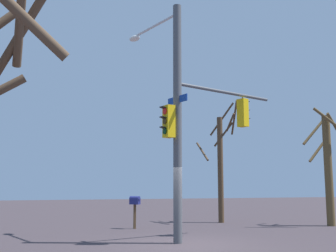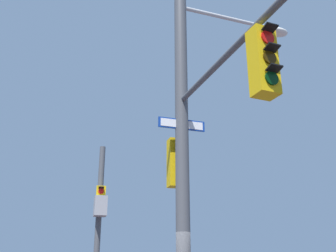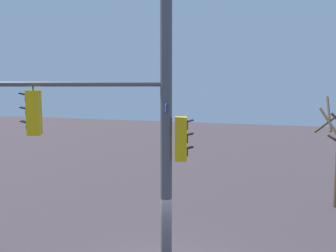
{
  "view_description": "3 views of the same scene",
  "coord_description": "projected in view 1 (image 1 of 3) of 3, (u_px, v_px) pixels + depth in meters",
  "views": [
    {
      "loc": [
        -12.94,
        4.34,
        1.95
      ],
      "look_at": [
        -0.18,
        0.61,
        3.83
      ],
      "focal_mm": 43.86,
      "sensor_mm": 36.0,
      "label": 1
    },
    {
      "loc": [
        0.03,
        -8.15,
        1.8
      ],
      "look_at": [
        0.02,
        -0.38,
        4.62
      ],
      "focal_mm": 42.12,
      "sensor_mm": 36.0,
      "label": 2
    },
    {
      "loc": [
        9.15,
        2.98,
        5.46
      ],
      "look_at": [
        -0.09,
        0.03,
        4.31
      ],
      "focal_mm": 39.92,
      "sensor_mm": 36.0,
      "label": 3
    }
  ],
  "objects": [
    {
      "name": "ground_plane",
      "position": [
        185.0,
        245.0,
        13.23
      ],
      "size": [
        80.0,
        80.0,
        0.0
      ],
      "primitive_type": "plane",
      "color": "#393034"
    },
    {
      "name": "main_signal_pole_assembly",
      "position": [
        185.0,
        111.0,
        14.54
      ],
      "size": [
        3.57,
        5.69,
        8.27
      ],
      "rotation": [
        0.0,
        0.0,
        5.06
      ],
      "color": "#4C4F54",
      "rests_on": "ground"
    },
    {
      "name": "mailbox",
      "position": [
        135.0,
        203.0,
        18.09
      ],
      "size": [
        0.47,
        0.49,
        1.41
      ],
      "rotation": [
        0.0,
        0.0,
        5.58
      ],
      "color": "#4C3823",
      "rests_on": "ground"
    },
    {
      "name": "bare_tree_behind_pole",
      "position": [
        328.0,
        164.0,
        19.56
      ],
      "size": [
        1.95,
        1.8,
        5.5
      ],
      "color": "brown",
      "rests_on": "ground"
    },
    {
      "name": "bare_tree_corner",
      "position": [
        221.0,
        162.0,
        21.25
      ],
      "size": [
        2.08,
        2.11,
        6.3
      ],
      "color": "#4A3624",
      "rests_on": "ground"
    }
  ]
}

